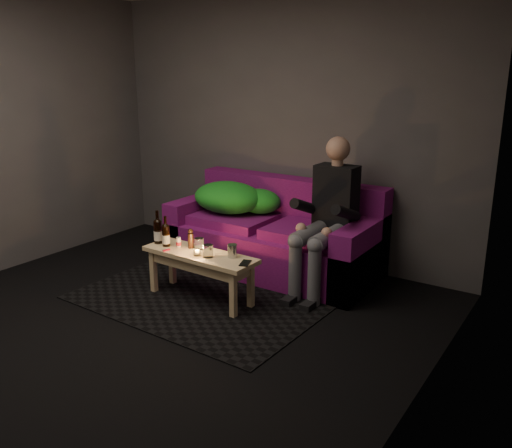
# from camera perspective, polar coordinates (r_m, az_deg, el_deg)

# --- Properties ---
(floor) EXTENTS (4.50, 4.50, 0.00)m
(floor) POSITION_cam_1_polar(r_m,az_deg,el_deg) (4.12, -13.92, -11.62)
(floor) COLOR black
(floor) RESTS_ON ground
(room) EXTENTS (4.50, 4.50, 4.50)m
(room) POSITION_cam_1_polar(r_m,az_deg,el_deg) (3.99, -10.52, 12.38)
(room) COLOR silver
(room) RESTS_ON ground
(rug) EXTENTS (2.09, 1.55, 0.01)m
(rug) POSITION_cam_1_polar(r_m,az_deg,el_deg) (4.68, -5.41, -7.63)
(rug) COLOR black
(rug) RESTS_ON floor
(sofa) EXTENTS (1.99, 0.89, 0.85)m
(sofa) POSITION_cam_1_polar(r_m,az_deg,el_deg) (5.20, 2.06, -1.53)
(sofa) COLOR #680D5E
(sofa) RESTS_ON floor
(green_blanket) EXTENTS (0.87, 0.60, 0.30)m
(green_blanket) POSITION_cam_1_polar(r_m,az_deg,el_deg) (5.35, -2.31, 2.71)
(green_blanket) COLOR green
(green_blanket) RESTS_ON sofa
(person) EXTENTS (0.36, 0.82, 1.33)m
(person) POSITION_cam_1_polar(r_m,az_deg,el_deg) (4.67, 7.51, 1.12)
(person) COLOR black
(person) RESTS_ON sofa
(coffee_table) EXTENTS (1.03, 0.36, 0.42)m
(coffee_table) POSITION_cam_1_polar(r_m,az_deg,el_deg) (4.52, -5.92, -3.91)
(coffee_table) COLOR #E8C387
(coffee_table) RESTS_ON rug
(beer_bottle_a) EXTENTS (0.07, 0.07, 0.29)m
(beer_bottle_a) POSITION_cam_1_polar(r_m,az_deg,el_deg) (4.76, -10.29, -0.75)
(beer_bottle_a) COLOR black
(beer_bottle_a) RESTS_ON coffee_table
(beer_bottle_b) EXTENTS (0.07, 0.07, 0.26)m
(beer_bottle_b) POSITION_cam_1_polar(r_m,az_deg,el_deg) (4.67, -9.47, -1.16)
(beer_bottle_b) COLOR black
(beer_bottle_b) RESTS_ON coffee_table
(salt_shaker) EXTENTS (0.05, 0.05, 0.09)m
(salt_shaker) POSITION_cam_1_polar(r_m,az_deg,el_deg) (4.64, -8.15, -1.91)
(salt_shaker) COLOR silver
(salt_shaker) RESTS_ON coffee_table
(pepper_mill) EXTENTS (0.06, 0.06, 0.13)m
(pepper_mill) POSITION_cam_1_polar(r_m,az_deg,el_deg) (4.60, -6.88, -1.76)
(pepper_mill) COLOR black
(pepper_mill) RESTS_ON coffee_table
(tumbler_back) EXTENTS (0.09, 0.09, 0.10)m
(tumbler_back) POSITION_cam_1_polar(r_m,az_deg,el_deg) (4.57, -6.00, -2.08)
(tumbler_back) COLOR white
(tumbler_back) RESTS_ON coffee_table
(tealight) EXTENTS (0.06, 0.06, 0.05)m
(tealight) POSITION_cam_1_polar(r_m,az_deg,el_deg) (4.43, -6.20, -3.00)
(tealight) COLOR white
(tealight) RESTS_ON coffee_table
(tumbler_front) EXTENTS (0.11, 0.11, 0.10)m
(tumbler_front) POSITION_cam_1_polar(r_m,az_deg,el_deg) (4.37, -5.08, -2.85)
(tumbler_front) COLOR white
(tumbler_front) RESTS_ON coffee_table
(steel_cup) EXTENTS (0.10, 0.10, 0.11)m
(steel_cup) POSITION_cam_1_polar(r_m,az_deg,el_deg) (4.35, -2.50, -2.84)
(steel_cup) COLOR #ADAFB4
(steel_cup) RESTS_ON coffee_table
(smartphone) EXTENTS (0.11, 0.15, 0.01)m
(smartphone) POSITION_cam_1_polar(r_m,az_deg,el_deg) (4.23, -1.14, -4.13)
(smartphone) COLOR black
(smartphone) RESTS_ON coffee_table
(red_lighter) EXTENTS (0.03, 0.07, 0.01)m
(red_lighter) POSITION_cam_1_polar(r_m,az_deg,el_deg) (4.58, -9.42, -2.72)
(red_lighter) COLOR red
(red_lighter) RESTS_ON coffee_table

